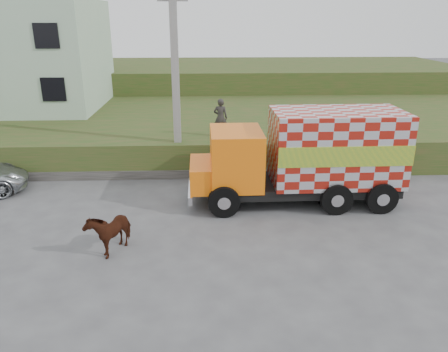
{
  "coord_description": "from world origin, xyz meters",
  "views": [
    {
      "loc": [
        0.23,
        -13.68,
        6.61
      ],
      "look_at": [
        0.84,
        0.75,
        1.3
      ],
      "focal_mm": 35.0,
      "sensor_mm": 36.0,
      "label": 1
    }
  ],
  "objects_px": {
    "utility_pole": "(176,81)",
    "cargo_truck": "(307,156)",
    "pedestrian": "(221,118)",
    "cow": "(110,230)"
  },
  "relations": [
    {
      "from": "utility_pole",
      "to": "pedestrian",
      "type": "xyz_separation_m",
      "value": [
        1.88,
        0.85,
        -1.72
      ]
    },
    {
      "from": "utility_pole",
      "to": "cargo_truck",
      "type": "xyz_separation_m",
      "value": [
        4.92,
        -3.19,
        -2.3
      ]
    },
    {
      "from": "cow",
      "to": "pedestrian",
      "type": "distance_m",
      "value": 8.41
    },
    {
      "from": "cow",
      "to": "cargo_truck",
      "type": "bearing_deg",
      "value": 51.92
    },
    {
      "from": "cargo_truck",
      "to": "cow",
      "type": "height_order",
      "value": "cargo_truck"
    },
    {
      "from": "utility_pole",
      "to": "pedestrian",
      "type": "height_order",
      "value": "utility_pole"
    },
    {
      "from": "pedestrian",
      "to": "cargo_truck",
      "type": "bearing_deg",
      "value": 135.29
    },
    {
      "from": "cargo_truck",
      "to": "pedestrian",
      "type": "distance_m",
      "value": 5.08
    },
    {
      "from": "utility_pole",
      "to": "pedestrian",
      "type": "bearing_deg",
      "value": 24.31
    },
    {
      "from": "cow",
      "to": "pedestrian",
      "type": "height_order",
      "value": "pedestrian"
    }
  ]
}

